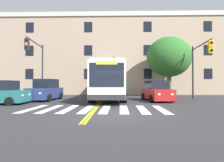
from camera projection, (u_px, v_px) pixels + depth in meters
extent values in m
plane|color=#303033|center=(111.00, 114.00, 8.74)|extent=(120.00, 120.00, 0.00)
cube|color=white|center=(33.00, 109.00, 10.68)|extent=(0.57, 3.56, 0.01)
cube|color=white|center=(51.00, 109.00, 10.63)|extent=(0.57, 3.56, 0.01)
cube|color=white|center=(69.00, 109.00, 10.58)|extent=(0.57, 3.56, 0.01)
cube|color=white|center=(87.00, 109.00, 10.53)|extent=(0.57, 3.56, 0.01)
cube|color=white|center=(105.00, 109.00, 10.48)|extent=(0.57, 3.56, 0.01)
cube|color=white|center=(124.00, 109.00, 10.43)|extent=(0.57, 3.56, 0.01)
cube|color=white|center=(142.00, 109.00, 10.38)|extent=(0.57, 3.56, 0.01)
cube|color=white|center=(161.00, 109.00, 10.33)|extent=(0.57, 3.56, 0.01)
cube|color=gold|center=(106.00, 95.00, 24.50)|extent=(0.12, 36.00, 0.01)
cube|color=gold|center=(107.00, 95.00, 24.50)|extent=(0.12, 36.00, 0.01)
cube|color=white|center=(108.00, 81.00, 17.65)|extent=(2.85, 12.23, 2.70)
cube|color=black|center=(121.00, 79.00, 17.65)|extent=(0.28, 11.20, 0.97)
cube|color=black|center=(96.00, 79.00, 17.65)|extent=(0.28, 11.20, 0.97)
cube|color=black|center=(107.00, 75.00, 11.55)|extent=(2.31, 0.08, 1.62)
cube|color=yellow|center=(107.00, 63.00, 11.56)|extent=(1.41, 0.06, 0.24)
cube|color=#232326|center=(107.00, 97.00, 11.50)|extent=(2.52, 0.16, 0.36)
cube|color=silver|center=(108.00, 67.00, 17.67)|extent=(2.68, 11.74, 0.16)
cylinder|color=black|center=(123.00, 96.00, 13.86)|extent=(0.58, 1.09, 1.07)
cylinder|color=black|center=(92.00, 96.00, 13.85)|extent=(0.58, 1.09, 1.07)
cylinder|color=black|center=(119.00, 92.00, 20.37)|extent=(0.58, 1.09, 1.07)
cylinder|color=black|center=(98.00, 92.00, 20.36)|extent=(0.58, 1.09, 1.07)
cube|color=navy|center=(46.00, 93.00, 16.25)|extent=(2.02, 4.37, 0.96)
cube|color=black|center=(47.00, 83.00, 16.39)|extent=(1.72, 2.14, 0.83)
cube|color=white|center=(40.00, 93.00, 14.06)|extent=(0.20, 0.05, 0.14)
cube|color=white|center=(27.00, 93.00, 14.14)|extent=(0.20, 0.05, 0.14)
cylinder|color=black|center=(49.00, 98.00, 14.85)|extent=(0.26, 0.67, 0.66)
cylinder|color=black|center=(28.00, 98.00, 14.99)|extent=(0.26, 0.67, 0.66)
cylinder|color=black|center=(61.00, 96.00, 17.49)|extent=(0.26, 0.67, 0.66)
cylinder|color=black|center=(43.00, 96.00, 17.63)|extent=(0.26, 0.67, 0.66)
cube|color=#AD1E1E|center=(157.00, 94.00, 15.57)|extent=(2.15, 4.33, 0.90)
cube|color=black|center=(156.00, 85.00, 15.63)|extent=(1.79, 2.44, 0.74)
cube|color=white|center=(172.00, 94.00, 13.52)|extent=(0.20, 0.06, 0.14)
cube|color=white|center=(159.00, 94.00, 13.43)|extent=(0.20, 0.06, 0.14)
cylinder|color=black|center=(172.00, 99.00, 14.35)|extent=(0.28, 0.62, 0.60)
cylinder|color=black|center=(151.00, 99.00, 14.21)|extent=(0.28, 0.62, 0.60)
cylinder|color=black|center=(161.00, 96.00, 16.93)|extent=(0.28, 0.62, 0.60)
cylinder|color=black|center=(143.00, 96.00, 16.78)|extent=(0.28, 0.62, 0.60)
cube|color=white|center=(111.00, 90.00, 27.43)|extent=(2.02, 4.34, 0.81)
cube|color=black|center=(111.00, 85.00, 27.57)|extent=(1.75, 2.11, 0.80)
cube|color=white|center=(115.00, 90.00, 25.29)|extent=(0.20, 0.05, 0.14)
cube|color=white|center=(108.00, 90.00, 25.27)|extent=(0.20, 0.05, 0.14)
cylinder|color=black|center=(118.00, 92.00, 26.13)|extent=(0.25, 0.67, 0.66)
cylinder|color=black|center=(105.00, 92.00, 26.09)|extent=(0.25, 0.67, 0.66)
cylinder|color=black|center=(117.00, 91.00, 28.77)|extent=(0.25, 0.67, 0.66)
cylinder|color=black|center=(105.00, 91.00, 28.73)|extent=(0.25, 0.67, 0.66)
cube|color=#236B70|center=(1.00, 96.00, 13.03)|extent=(3.79, 1.83, 0.88)
cube|color=black|center=(1.00, 85.00, 13.05)|extent=(2.10, 1.62, 0.72)
cube|color=white|center=(30.00, 94.00, 13.56)|extent=(0.04, 0.20, 0.14)
cube|color=white|center=(23.00, 95.00, 12.51)|extent=(0.04, 0.20, 0.14)
cylinder|color=black|center=(23.00, 99.00, 13.93)|extent=(0.60, 0.23, 0.60)
cylinder|color=black|center=(9.00, 101.00, 12.13)|extent=(0.60, 0.23, 0.60)
cylinder|color=#28282D|center=(193.00, 72.00, 18.08)|extent=(0.16, 0.16, 5.42)
cylinder|color=#28282D|center=(201.00, 45.00, 15.89)|extent=(0.60, 4.47, 0.11)
cube|color=yellow|center=(211.00, 47.00, 13.81)|extent=(0.37, 0.32, 1.00)
cylinder|color=black|center=(212.00, 43.00, 13.66)|extent=(0.22, 0.05, 0.22)
cylinder|color=orange|center=(212.00, 46.00, 13.66)|extent=(0.22, 0.05, 0.22)
cylinder|color=black|center=(212.00, 50.00, 13.65)|extent=(0.22, 0.05, 0.22)
cylinder|color=#28282D|center=(42.00, 71.00, 19.08)|extent=(0.16, 0.16, 5.80)
cylinder|color=#28282D|center=(36.00, 43.00, 16.90)|extent=(0.59, 4.45, 0.11)
cube|color=#28282D|center=(27.00, 44.00, 14.82)|extent=(0.37, 0.32, 1.00)
cylinder|color=black|center=(26.00, 40.00, 14.67)|extent=(0.22, 0.05, 0.22)
cylinder|color=orange|center=(26.00, 44.00, 14.67)|extent=(0.22, 0.05, 0.22)
cylinder|color=black|center=(26.00, 47.00, 14.66)|extent=(0.22, 0.05, 0.22)
cylinder|color=#28282D|center=(114.00, 77.00, 19.96)|extent=(0.16, 0.16, 4.56)
cylinder|color=#28282D|center=(114.00, 59.00, 18.36)|extent=(0.11, 3.27, 0.11)
cube|color=#28282D|center=(114.00, 63.00, 16.86)|extent=(0.34, 0.28, 1.00)
cylinder|color=black|center=(114.00, 60.00, 16.72)|extent=(0.22, 0.03, 0.22)
cylinder|color=orange|center=(114.00, 63.00, 16.71)|extent=(0.22, 0.03, 0.22)
cylinder|color=black|center=(114.00, 66.00, 16.71)|extent=(0.22, 0.03, 0.22)
cylinder|color=brown|center=(169.00, 85.00, 20.99)|extent=(0.57, 0.57, 2.71)
ellipsoid|color=#2D6B28|center=(169.00, 57.00, 21.05)|extent=(6.08, 5.74, 4.82)
cube|color=tan|center=(91.00, 56.00, 27.50)|extent=(41.31, 6.35, 11.68)
cube|color=beige|center=(88.00, 14.00, 24.33)|extent=(41.31, 0.16, 0.60)
cube|color=black|center=(29.00, 74.00, 24.41)|extent=(1.10, 0.06, 1.40)
cube|color=black|center=(88.00, 74.00, 24.24)|extent=(1.10, 0.06, 1.40)
cube|color=black|center=(148.00, 74.00, 24.07)|extent=(1.10, 0.06, 1.40)
cube|color=black|center=(208.00, 74.00, 23.90)|extent=(1.10, 0.06, 1.40)
cube|color=black|center=(30.00, 51.00, 24.47)|extent=(1.10, 0.06, 1.40)
cube|color=black|center=(88.00, 50.00, 24.30)|extent=(1.10, 0.06, 1.40)
cube|color=black|center=(148.00, 50.00, 24.12)|extent=(1.10, 0.06, 1.40)
cube|color=black|center=(208.00, 50.00, 23.95)|extent=(1.10, 0.06, 1.40)
cube|color=black|center=(30.00, 27.00, 24.52)|extent=(1.10, 0.06, 1.40)
cube|color=black|center=(88.00, 27.00, 24.35)|extent=(1.10, 0.06, 1.40)
cube|color=black|center=(148.00, 27.00, 24.18)|extent=(1.10, 0.06, 1.40)
cube|color=black|center=(208.00, 26.00, 24.00)|extent=(1.10, 0.06, 1.40)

